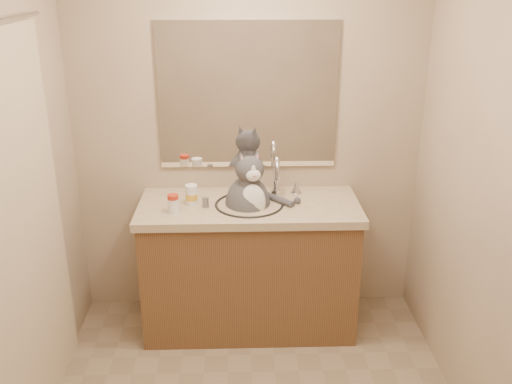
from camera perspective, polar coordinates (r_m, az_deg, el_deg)
room at (r=2.43m, az=-0.27°, el=-2.16°), size 2.22×2.52×2.42m
vanity at (r=3.63m, az=-0.66°, el=-7.11°), size 1.34×0.59×1.12m
mirror at (r=3.54m, az=-0.82°, el=9.56°), size 1.10×0.02×0.90m
shower_curtain at (r=2.77m, az=-22.66°, el=-4.66°), size 0.02×1.30×1.93m
cat at (r=3.44m, az=-0.73°, el=-0.92°), size 0.46×0.37×0.55m
pill_bottle_redcap at (r=3.34m, az=-8.28°, el=-1.16°), size 0.07×0.07×0.11m
pill_bottle_orange at (r=3.44m, az=-6.47°, el=-0.31°), size 0.08×0.08×0.12m
grey_canister at (r=3.40m, az=-5.07°, el=-1.06°), size 0.05×0.05×0.06m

